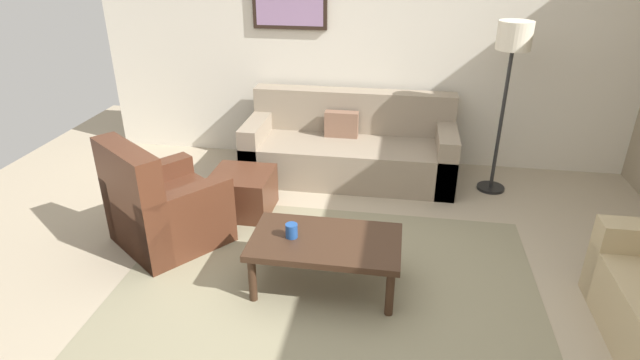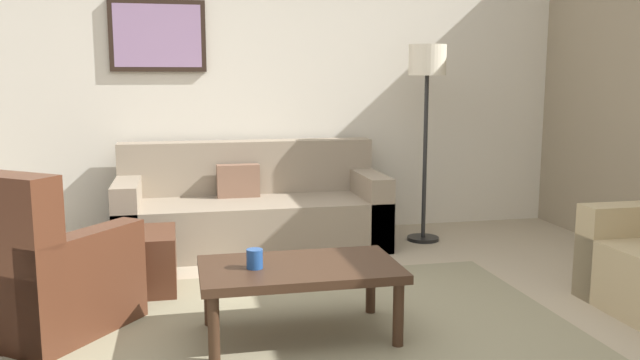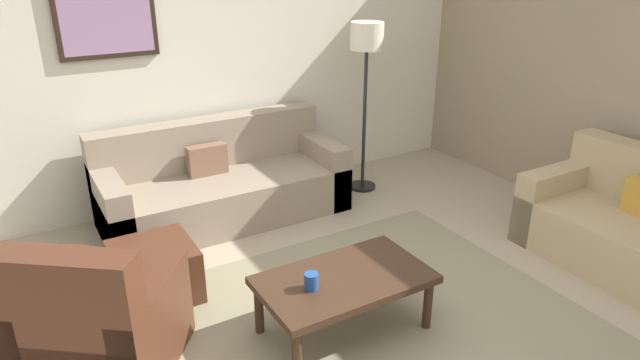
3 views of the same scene
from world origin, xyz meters
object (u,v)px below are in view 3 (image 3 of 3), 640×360
(cup, at_px, (311,281))
(lamp_standing, at_px, (366,54))
(armchair_leather, at_px, (97,332))
(framed_artwork, at_px, (106,21))
(couch_loveseat, at_px, (635,229))
(ottoman, at_px, (155,272))
(couch_main, at_px, (221,185))
(coffee_table, at_px, (344,283))

(cup, xyz_separation_m, lamp_standing, (1.71, 1.92, 0.95))
(armchair_leather, xyz_separation_m, lamp_standing, (2.92, 1.54, 1.10))
(armchair_leather, distance_m, framed_artwork, 2.68)
(couch_loveseat, relative_size, armchair_leather, 1.34)
(cup, bearing_deg, ottoman, 124.40)
(couch_loveseat, xyz_separation_m, framed_artwork, (-3.24, 2.93, 1.49))
(armchair_leather, height_order, ottoman, armchair_leather)
(couch_main, distance_m, framed_artwork, 1.72)
(cup, xyz_separation_m, framed_artwork, (-0.53, 2.51, 1.33))
(couch_main, height_order, lamp_standing, lamp_standing)
(couch_main, bearing_deg, coffee_table, -88.76)
(couch_main, height_order, couch_loveseat, same)
(framed_artwork, bearing_deg, couch_loveseat, -42.17)
(couch_loveseat, relative_size, coffee_table, 1.37)
(couch_main, xyz_separation_m, armchair_leather, (-1.41, -1.71, 0.01))
(armchair_leather, relative_size, lamp_standing, 0.66)
(ottoman, distance_m, lamp_standing, 2.85)
(framed_artwork, bearing_deg, coffee_table, -72.57)
(lamp_standing, xyz_separation_m, framed_artwork, (-2.25, 0.59, 0.38))
(coffee_table, height_order, framed_artwork, framed_artwork)
(armchair_leather, bearing_deg, ottoman, 52.77)
(ottoman, bearing_deg, coffee_table, -46.89)
(couch_main, relative_size, framed_artwork, 2.71)
(couch_main, xyz_separation_m, lamp_standing, (1.51, -0.17, 1.11))
(ottoman, relative_size, cup, 5.25)
(couch_loveseat, height_order, cup, couch_loveseat)
(lamp_standing, bearing_deg, framed_artwork, 165.26)
(armchair_leather, relative_size, ottoman, 2.00)
(coffee_table, xyz_separation_m, framed_artwork, (-0.78, 2.50, 1.43))
(coffee_table, bearing_deg, ottoman, 133.11)
(armchair_leather, bearing_deg, coffee_table, -14.03)
(coffee_table, bearing_deg, lamp_standing, 52.46)
(couch_main, bearing_deg, ottoman, -130.98)
(armchair_leather, height_order, framed_artwork, framed_artwork)
(couch_loveseat, distance_m, ottoman, 3.72)
(lamp_standing, bearing_deg, couch_main, 173.56)
(framed_artwork, bearing_deg, couch_main, -29.67)
(lamp_standing, bearing_deg, armchair_leather, -152.22)
(couch_main, distance_m, ottoman, 1.40)
(couch_loveseat, bearing_deg, lamp_standing, 112.96)
(coffee_table, bearing_deg, couch_loveseat, -10.13)
(ottoman, xyz_separation_m, coffee_table, (0.96, -1.02, 0.16))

